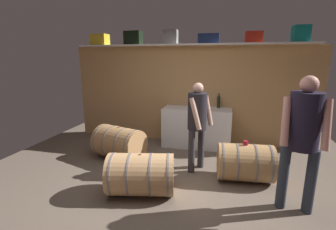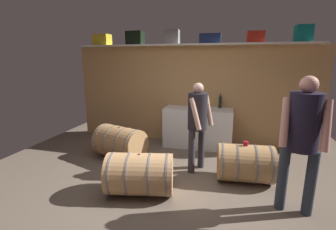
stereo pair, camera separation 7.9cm
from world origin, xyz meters
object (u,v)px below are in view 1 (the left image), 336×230
Objects in this scene: toolcase_yellow at (100,40)px; wine_glass at (195,103)px; wine_barrel_far at (119,143)px; tasting_cup at (246,143)px; work_cabinet at (197,127)px; wine_barrel_near at (245,162)px; red_funnel at (208,108)px; wine_barrel_flank at (141,174)px; wine_bottle_dark at (219,101)px; visitor_tasting at (198,118)px; toolcase_navy at (209,39)px; toolcase_black at (133,38)px; toolcase_red at (254,37)px; winemaker_pouring at (303,131)px; toolcase_teal at (300,34)px; toolcase_grey at (171,37)px.

toolcase_yellow is 2.64× the size of wine_glass.
tasting_cup is at bearing 10.21° from wine_barrel_far.
wine_barrel_near is (0.93, -1.37, -0.13)m from work_cabinet.
red_funnel is 0.12× the size of wine_barrel_near.
wine_barrel_flank is (-0.78, -1.93, -0.61)m from red_funnel.
wine_glass reaches higher than wine_barrel_flank.
work_cabinet is at bearing -1.00° from toolcase_yellow.
wine_bottle_dark is 1.40m from visitor_tasting.
toolcase_yellow is 3.57m from wine_barrel_flank.
work_cabinet is 1.29m from visitor_tasting.
wine_bottle_dark is 0.35× the size of wine_barrel_near.
toolcase_navy is 2.41m from tasting_cup.
toolcase_navy is 1.90m from work_cabinet.
wine_glass is 0.14× the size of wine_barrel_flank.
toolcase_black is 0.35× the size of wine_barrel_far.
toolcase_red is 0.22× the size of work_cabinet.
wine_glass is 0.08× the size of winemaker_pouring.
toolcase_black is 3.41m from toolcase_teal.
wine_glass is 0.10× the size of visitor_tasting.
red_funnel is at bearing -157.87° from toolcase_red.
wine_barrel_flank is 0.60× the size of winemaker_pouring.
wine_bottle_dark is (1.08, 0.00, -1.36)m from toolcase_grey.
red_funnel is 2.22m from winemaker_pouring.
toolcase_grey is at bearing 130.03° from wine_barrel_near.
toolcase_navy is 1.46m from red_funnel.
toolcase_yellow is 3.01m from work_cabinet.
visitor_tasting is at bearing -61.66° from toolcase_grey.
toolcase_red is 2.15m from visitor_tasting.
toolcase_teal reaches higher than wine_barrel_far.
toolcase_grey reaches higher than wine_bottle_dark.
wine_glass reaches higher than wine_barrel_near.
toolcase_navy is at bearing 47.53° from work_cabinet.
toolcase_red reaches higher than tasting_cup.
red_funnel is at bearing -25.34° from toolcase_grey.
toolcase_teal is at bearing -0.01° from wine_bottle_dark.
wine_bottle_dark reaches higher than tasting_cup.
wine_glass is (1.42, -0.05, -1.40)m from toolcase_black.
tasting_cup is (0.75, -1.56, -1.68)m from toolcase_navy.
red_funnel reaches higher than work_cabinet.
toolcase_teal reaches higher than wine_bottle_dark.
work_cabinet is (1.50, -0.19, -1.93)m from toolcase_black.
wine_barrel_near is 0.33m from tasting_cup.
winemaker_pouring is at bearing -82.51° from toolcase_red.
toolcase_grey is at bearing 3.27° from toolcase_black.
toolcase_navy is 2.88m from winemaker_pouring.
tasting_cup is at bearing -21.93° from toolcase_yellow.
red_funnel is at bearing -4.94° from toolcase_yellow.
wine_barrel_near is at bearing -98.40° from toolcase_red.
tasting_cup is at bearing -72.88° from wine_bottle_dark.
winemaker_pouring reaches higher than wine_barrel_near.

